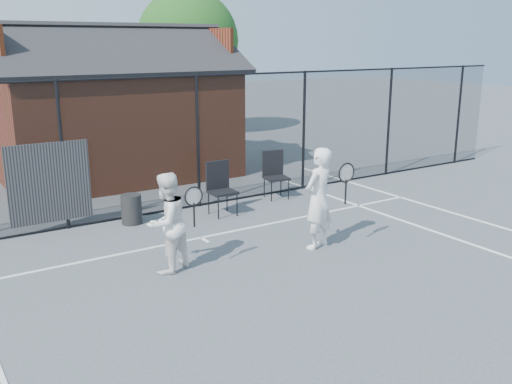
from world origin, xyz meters
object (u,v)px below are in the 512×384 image
chair_left (223,190)px  clubhouse (116,119)px  player_back (167,223)px  waste_bin (132,209)px  chair_right (276,176)px  player_front (319,198)px

chair_left → clubhouse: bearing=98.7°
player_back → waste_bin: 2.84m
player_back → chair_right: size_ratio=1.49×
clubhouse → chair_left: size_ratio=5.67×
player_front → chair_right: (1.31, 3.22, -0.38)m
chair_left → waste_bin: chair_left is taller
clubhouse → player_front: 7.73m
chair_left → chair_right: size_ratio=1.02×
clubhouse → chair_left: 5.04m
clubhouse → player_back: bearing=-103.4°
player_front → chair_right: bearing=67.9°
clubhouse → chair_left: (0.61, -4.90, -1.03)m
player_back → chair_left: bearing=44.2°
player_back → chair_left: 3.25m
player_front → chair_left: 2.79m
player_front → chair_left: player_front is taller
clubhouse → player_back: (-1.71, -7.16, -0.77)m
player_front → waste_bin: size_ratio=3.02×
chair_left → waste_bin: size_ratio=1.85×
chair_left → chair_right: 1.85m
player_back → chair_right: (4.10, 2.76, -0.28)m
chair_right → waste_bin: chair_right is taller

